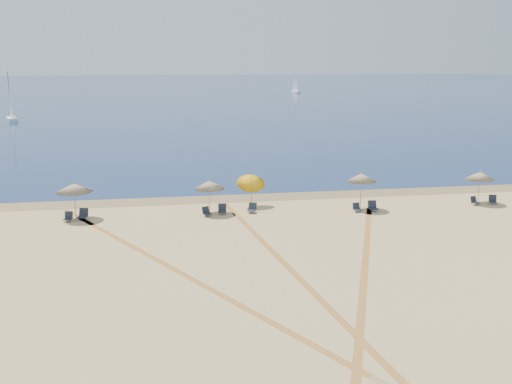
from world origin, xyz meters
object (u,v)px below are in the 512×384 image
chair_7 (357,208)px  sailboat_1 (295,86)px  chair_3 (83,215)px  chair_9 (475,201)px  sailboat_0 (11,106)px  umbrella_2 (209,185)px  chair_10 (493,200)px  chair_5 (222,210)px  chair_2 (68,217)px  chair_4 (207,212)px  umbrella_1 (74,188)px  chair_8 (373,207)px  chair_6 (252,208)px  umbrella_3 (251,180)px  umbrella_4 (362,177)px  umbrella_5 (480,176)px

chair_7 → sailboat_1: bearing=72.2°
chair_3 → chair_7: 18.08m
chair_3 → chair_9: bearing=12.2°
chair_7 → sailboat_0: sailboat_0 is taller
umbrella_2 → chair_10: bearing=-2.1°
chair_5 → chair_7: chair_5 is taller
sailboat_0 → chair_2: bearing=-92.1°
chair_4 → chair_7: chair_4 is taller
sailboat_0 → umbrella_1: bearing=-91.6°
chair_8 → sailboat_0: size_ratio=0.08×
umbrella_1 → chair_6: 11.63m
umbrella_1 → umbrella_3: 11.75m
sailboat_1 → umbrella_1: bearing=-123.4°
umbrella_4 → chair_6: bearing=177.9°
chair_3 → chair_8: size_ratio=1.14×
chair_5 → sailboat_0: sailboat_0 is taller
chair_2 → chair_4: size_ratio=0.88×
chair_2 → chair_9: chair_2 is taller
umbrella_5 → chair_7: bearing=-174.5°
chair_2 → umbrella_5: bearing=7.2°
umbrella_5 → chair_2: bearing=-179.6°
chair_2 → chair_3: chair_3 is taller
umbrella_3 → umbrella_4: 7.59m
chair_9 → umbrella_2: bearing=160.2°
chair_7 → chair_9: 8.88m
chair_6 → chair_5: bearing=-157.9°
umbrella_1 → chair_5: umbrella_1 is taller
chair_6 → chair_10: size_ratio=1.02×
chair_7 → chair_3: bearing=170.5°
chair_7 → sailboat_0: bearing=113.0°
umbrella_4 → chair_10: 10.01m
umbrella_4 → chair_7: size_ratio=4.11×
chair_3 → sailboat_1: (48.31, 145.86, 1.85)m
umbrella_3 → chair_2: bearing=-171.0°
chair_9 → chair_10: chair_10 is taller
umbrella_2 → umbrella_5: size_ratio=0.98×
chair_5 → chair_3: bearing=-171.8°
chair_3 → sailboat_1: 153.67m
chair_5 → chair_7: size_ratio=1.15×
chair_2 → umbrella_4: bearing=6.6°
umbrella_2 → umbrella_4: (10.33, -0.58, 0.27)m
umbrella_5 → chair_7: size_ratio=3.77×
chair_3 → chair_7: size_ratio=1.29×
umbrella_2 → chair_7: size_ratio=3.68×
chair_4 → umbrella_1: bearing=151.0°
umbrella_5 → chair_6: size_ratio=2.96×
umbrella_1 → sailboat_1: 153.59m
umbrella_1 → umbrella_5: bearing=-0.8°
umbrella_1 → chair_3: (0.47, -0.23, -1.73)m
chair_8 → chair_7: bearing=179.5°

